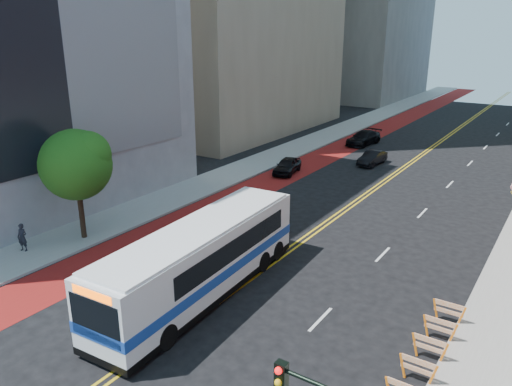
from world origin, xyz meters
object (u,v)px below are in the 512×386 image
object	(u,v)px
car_c	(364,138)
car_a	(287,166)
pedestrian	(22,237)
street_tree	(77,162)
car_b	(372,158)
transit_bus	(203,258)

from	to	relation	value
car_c	car_a	bearing A→B (deg)	-88.39
car_c	pedestrian	xyz separation A→B (m)	(-5.84, -37.04, 0.22)
car_a	car_c	size ratio (longest dim) A/B	0.80
car_a	pedestrian	xyz separation A→B (m)	(-4.47, -22.59, 0.27)
street_tree	car_b	size ratio (longest dim) A/B	1.70
transit_bus	car_b	world-z (taller)	transit_bus
street_tree	car_a	distance (m)	20.06
car_b	car_c	size ratio (longest dim) A/B	0.77
car_b	car_c	xyz separation A→B (m)	(-3.86, 7.45, 0.09)
car_a	car_b	xyz separation A→B (m)	(5.22, 7.00, -0.05)
pedestrian	transit_bus	bearing A→B (deg)	-8.45
car_b	pedestrian	distance (m)	31.14
car_c	car_b	bearing A→B (deg)	-55.62
car_a	car_c	bearing A→B (deg)	73.90
street_tree	car_a	size ratio (longest dim) A/B	1.64
transit_bus	car_a	distance (m)	21.70
car_c	pedestrian	distance (m)	37.50
pedestrian	car_a	bearing A→B (deg)	59.97
car_b	transit_bus	bearing A→B (deg)	-81.86
car_c	pedestrian	bearing A→B (deg)	-91.94
car_a	car_c	xyz separation A→B (m)	(1.37, 14.45, 0.05)
street_tree	pedestrian	distance (m)	5.27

